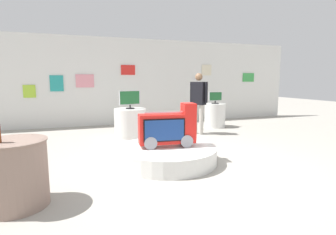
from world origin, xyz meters
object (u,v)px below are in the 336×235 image
(tv_on_center_rear, at_px, (215,97))
(shopper_browsing_near_truck, at_px, (199,99))
(novelty_firetruck_tv, at_px, (168,129))
(display_pedestal_center_rear, at_px, (215,115))
(tv_on_left_rear, at_px, (130,99))
(side_table_round, at_px, (15,173))
(display_pedestal_left_rear, at_px, (130,123))
(main_display_pedestal, at_px, (167,154))

(tv_on_center_rear, xyz_separation_m, shopper_browsing_near_truck, (-0.98, -0.83, 0.03))
(novelty_firetruck_tv, relative_size, display_pedestal_center_rear, 1.39)
(tv_on_left_rear, height_order, side_table_round, tv_on_left_rear)
(novelty_firetruck_tv, relative_size, tv_on_left_rear, 1.80)
(novelty_firetruck_tv, bearing_deg, tv_on_center_rear, 48.85)
(side_table_round, distance_m, shopper_browsing_near_truck, 4.96)
(side_table_round, xyz_separation_m, shopper_browsing_near_truck, (3.83, 3.11, 0.56))
(display_pedestal_left_rear, bearing_deg, tv_on_center_rear, 11.73)
(display_pedestal_left_rear, height_order, tv_on_center_rear, tv_on_center_rear)
(display_pedestal_center_rear, bearing_deg, shopper_browsing_near_truck, -139.64)
(tv_on_left_rear, xyz_separation_m, side_table_round, (-2.00, -3.35, -0.59))
(display_pedestal_left_rear, bearing_deg, display_pedestal_center_rear, 11.81)
(tv_on_left_rear, relative_size, display_pedestal_center_rear, 0.77)
(novelty_firetruck_tv, height_order, side_table_round, novelty_firetruck_tv)
(tv_on_center_rear, bearing_deg, side_table_round, -140.64)
(display_pedestal_left_rear, height_order, side_table_round, side_table_round)
(main_display_pedestal, xyz_separation_m, tv_on_left_rear, (-0.21, 2.36, 0.85))
(main_display_pedestal, distance_m, shopper_browsing_near_truck, 2.79)
(display_pedestal_left_rear, xyz_separation_m, shopper_browsing_near_truck, (1.83, -0.24, 0.60))
(shopper_browsing_near_truck, bearing_deg, novelty_firetruck_tv, -127.02)
(display_pedestal_center_rear, xyz_separation_m, side_table_round, (-4.80, -3.94, 0.03))
(tv_on_left_rear, bearing_deg, side_table_round, -120.76)
(novelty_firetruck_tv, xyz_separation_m, side_table_round, (-2.22, -0.99, -0.20))
(tv_on_left_rear, bearing_deg, display_pedestal_center_rear, 11.89)
(novelty_firetruck_tv, bearing_deg, tv_on_left_rear, 95.51)
(novelty_firetruck_tv, relative_size, shopper_browsing_near_truck, 0.62)
(display_pedestal_center_rear, bearing_deg, novelty_firetruck_tv, -131.11)
(side_table_round, bearing_deg, display_pedestal_center_rear, 39.39)
(side_table_round, bearing_deg, tv_on_center_rear, 39.36)
(display_pedestal_center_rear, relative_size, side_table_round, 0.93)
(display_pedestal_left_rear, bearing_deg, tv_on_left_rear, -103.70)
(display_pedestal_left_rear, xyz_separation_m, tv_on_left_rear, (-0.00, -0.00, 0.63))
(tv_on_center_rear, distance_m, side_table_round, 6.23)
(display_pedestal_center_rear, relative_size, tv_on_center_rear, 1.62)
(tv_on_center_rear, xyz_separation_m, side_table_round, (-4.80, -3.94, -0.53))
(tv_on_left_rear, distance_m, side_table_round, 3.95)
(tv_on_left_rear, bearing_deg, display_pedestal_left_rear, 76.30)
(novelty_firetruck_tv, distance_m, display_pedestal_left_rear, 2.39)
(display_pedestal_left_rear, relative_size, display_pedestal_center_rear, 1.12)
(main_display_pedestal, relative_size, shopper_browsing_near_truck, 1.07)
(display_pedestal_center_rear, xyz_separation_m, shopper_browsing_near_truck, (-0.98, -0.83, 0.60))
(tv_on_left_rear, bearing_deg, main_display_pedestal, -84.90)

